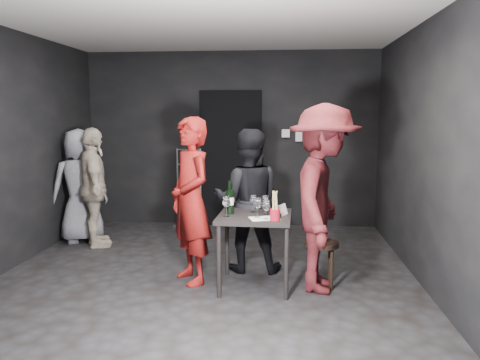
# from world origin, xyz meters

# --- Properties ---
(floor) EXTENTS (4.50, 5.00, 0.02)m
(floor) POSITION_xyz_m (0.00, 0.00, 0.00)
(floor) COLOR black
(floor) RESTS_ON ground
(ceiling) EXTENTS (4.50, 5.00, 0.02)m
(ceiling) POSITION_xyz_m (0.00, 0.00, 2.70)
(ceiling) COLOR silver
(ceiling) RESTS_ON ground
(wall_back) EXTENTS (4.50, 0.04, 2.70)m
(wall_back) POSITION_xyz_m (0.00, 2.50, 1.35)
(wall_back) COLOR black
(wall_back) RESTS_ON ground
(wall_front) EXTENTS (4.50, 0.04, 2.70)m
(wall_front) POSITION_xyz_m (0.00, -2.50, 1.35)
(wall_front) COLOR black
(wall_front) RESTS_ON ground
(wall_right) EXTENTS (0.04, 5.00, 2.70)m
(wall_right) POSITION_xyz_m (2.25, 0.00, 1.35)
(wall_right) COLOR black
(wall_right) RESTS_ON ground
(doorway) EXTENTS (0.95, 0.10, 2.10)m
(doorway) POSITION_xyz_m (0.00, 2.44, 1.05)
(doorway) COLOR black
(doorway) RESTS_ON ground
(wallbox_upper) EXTENTS (0.12, 0.06, 0.12)m
(wallbox_upper) POSITION_xyz_m (0.85, 2.45, 1.45)
(wallbox_upper) COLOR #B7B7B2
(wallbox_upper) RESTS_ON wall_back
(wallbox_lower) EXTENTS (0.10, 0.06, 0.14)m
(wallbox_lower) POSITION_xyz_m (1.05, 2.45, 1.40)
(wallbox_lower) COLOR #B7B7B2
(wallbox_lower) RESTS_ON wall_back
(hand_truck) EXTENTS (0.40, 0.34, 1.21)m
(hand_truck) POSITION_xyz_m (-0.65, 2.32, 0.22)
(hand_truck) COLOR #B2B2B7
(hand_truck) RESTS_ON floor
(tasting_table) EXTENTS (0.72, 0.72, 0.75)m
(tasting_table) POSITION_xyz_m (0.54, -0.19, 0.65)
(tasting_table) COLOR black
(tasting_table) RESTS_ON floor
(stool) EXTENTS (0.35, 0.35, 0.47)m
(stool) POSITION_xyz_m (1.21, -0.14, 0.37)
(stool) COLOR black
(stool) RESTS_ON floor
(server_red) EXTENTS (0.81, 0.86, 1.98)m
(server_red) POSITION_xyz_m (-0.13, -0.09, 0.99)
(server_red) COLOR maroon
(server_red) RESTS_ON floor
(woman_black) EXTENTS (0.83, 0.46, 1.68)m
(woman_black) POSITION_xyz_m (0.43, 0.33, 0.84)
(woman_black) COLOR black
(woman_black) RESTS_ON floor
(man_maroon) EXTENTS (0.92, 1.57, 2.28)m
(man_maroon) POSITION_xyz_m (1.21, -0.19, 1.14)
(man_maroon) COLOR #4B1317
(man_maroon) RESTS_ON floor
(bystander_cream) EXTENTS (0.87, 1.07, 1.65)m
(bystander_cream) POSITION_xyz_m (-1.65, 1.07, 0.83)
(bystander_cream) COLOR beige
(bystander_cream) RESTS_ON floor
(bystander_grey) EXTENTS (0.89, 0.80, 1.61)m
(bystander_grey) POSITION_xyz_m (-1.94, 1.31, 0.80)
(bystander_grey) COLOR gray
(bystander_grey) RESTS_ON floor
(tasting_mat) EXTENTS (0.32, 0.26, 0.00)m
(tasting_mat) POSITION_xyz_m (0.64, -0.36, 0.75)
(tasting_mat) COLOR white
(tasting_mat) RESTS_ON tasting_table
(wine_glass_a) EXTENTS (0.09, 0.09, 0.22)m
(wine_glass_a) POSITION_xyz_m (0.27, -0.30, 0.86)
(wine_glass_a) COLOR white
(wine_glass_a) RESTS_ON tasting_table
(wine_glass_b) EXTENTS (0.08, 0.08, 0.20)m
(wine_glass_b) POSITION_xyz_m (0.30, -0.11, 0.85)
(wine_glass_b) COLOR white
(wine_glass_b) RESTS_ON tasting_table
(wine_glass_c) EXTENTS (0.10, 0.10, 0.19)m
(wine_glass_c) POSITION_xyz_m (0.52, -0.08, 0.85)
(wine_glass_c) COLOR white
(wine_glass_c) RESTS_ON tasting_table
(wine_glass_d) EXTENTS (0.10, 0.10, 0.22)m
(wine_glass_d) POSITION_xyz_m (0.57, -0.33, 0.86)
(wine_glass_d) COLOR white
(wine_glass_d) RESTS_ON tasting_table
(wine_glass_e) EXTENTS (0.10, 0.10, 0.20)m
(wine_glass_e) POSITION_xyz_m (0.66, -0.40, 0.85)
(wine_glass_e) COLOR white
(wine_glass_e) RESTS_ON tasting_table
(wine_glass_f) EXTENTS (0.10, 0.10, 0.21)m
(wine_glass_f) POSITION_xyz_m (0.64, -0.16, 0.85)
(wine_glass_f) COLOR white
(wine_glass_f) RESTS_ON tasting_table
(wine_bottle) EXTENTS (0.08, 0.08, 0.34)m
(wine_bottle) POSITION_xyz_m (0.28, -0.17, 0.88)
(wine_bottle) COLOR black
(wine_bottle) RESTS_ON tasting_table
(breadstick_cup) EXTENTS (0.10, 0.10, 0.30)m
(breadstick_cup) POSITION_xyz_m (0.74, -0.42, 0.89)
(breadstick_cup) COLOR maroon
(breadstick_cup) RESTS_ON tasting_table
(reserved_card) EXTENTS (0.14, 0.17, 0.11)m
(reserved_card) POSITION_xyz_m (0.79, -0.19, 0.81)
(reserved_card) COLOR white
(reserved_card) RESTS_ON tasting_table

